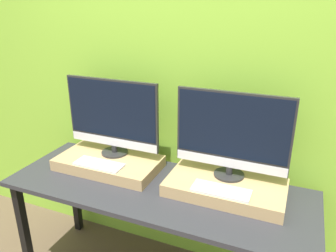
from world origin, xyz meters
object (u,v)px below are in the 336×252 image
at_px(monitor_left, 112,116).
at_px(keyboard_left, 99,164).
at_px(monitor_right, 232,133).
at_px(keyboard_right, 221,190).

bearing_deg(monitor_left, keyboard_left, -90.00).
height_order(monitor_right, keyboard_right, monitor_right).
relative_size(monitor_left, monitor_right, 1.00).
relative_size(monitor_right, keyboard_right, 2.05).
relative_size(monitor_left, keyboard_left, 2.05).
height_order(monitor_left, keyboard_left, monitor_left).
xyz_separation_m(monitor_right, keyboard_right, (0.00, -0.19, -0.27)).
bearing_deg(keyboard_right, monitor_right, 90.00).
distance_m(keyboard_left, monitor_right, 0.86).
xyz_separation_m(keyboard_left, keyboard_right, (0.79, 0.00, 0.00)).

